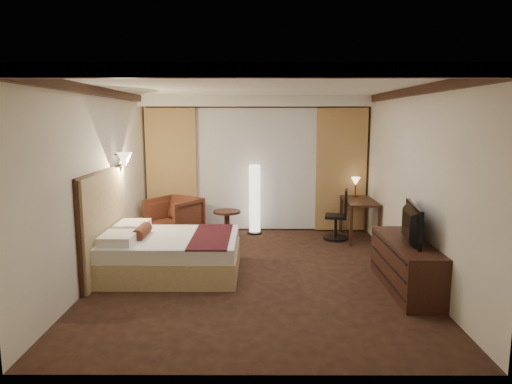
{
  "coord_description": "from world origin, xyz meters",
  "views": [
    {
      "loc": [
        0.02,
        -6.5,
        2.25
      ],
      "look_at": [
        0.0,
        0.4,
        1.15
      ],
      "focal_mm": 32.0,
      "sensor_mm": 36.0,
      "label": 1
    }
  ],
  "objects_px": {
    "bed": "(173,255)",
    "floor_lamp": "(255,199)",
    "dresser": "(406,265)",
    "desk": "(359,219)",
    "armchair": "(174,216)",
    "side_table": "(227,225)",
    "office_chair": "(336,214)",
    "television": "(406,220)"
  },
  "relations": [
    {
      "from": "bed",
      "to": "floor_lamp",
      "type": "relative_size",
      "value": 1.39
    },
    {
      "from": "dresser",
      "to": "desk",
      "type": "bearing_deg",
      "value": 91.1
    },
    {
      "from": "floor_lamp",
      "to": "desk",
      "type": "bearing_deg",
      "value": -11.74
    },
    {
      "from": "armchair",
      "to": "floor_lamp",
      "type": "distance_m",
      "value": 1.6
    },
    {
      "from": "floor_lamp",
      "to": "desk",
      "type": "relative_size",
      "value": 1.25
    },
    {
      "from": "armchair",
      "to": "dresser",
      "type": "relative_size",
      "value": 0.51
    },
    {
      "from": "side_table",
      "to": "office_chair",
      "type": "height_order",
      "value": "office_chair"
    },
    {
      "from": "bed",
      "to": "side_table",
      "type": "xyz_separation_m",
      "value": [
        0.68,
        1.87,
        0.0
      ]
    },
    {
      "from": "floor_lamp",
      "to": "dresser",
      "type": "xyz_separation_m",
      "value": [
        2.03,
        -3.02,
        -0.36
      ]
    },
    {
      "from": "side_table",
      "to": "desk",
      "type": "xyz_separation_m",
      "value": [
        2.5,
        0.11,
        0.09
      ]
    },
    {
      "from": "desk",
      "to": "office_chair",
      "type": "bearing_deg",
      "value": -173.62
    },
    {
      "from": "bed",
      "to": "side_table",
      "type": "bearing_deg",
      "value": 70.05
    },
    {
      "from": "armchair",
      "to": "television",
      "type": "bearing_deg",
      "value": -2.77
    },
    {
      "from": "side_table",
      "to": "desk",
      "type": "height_order",
      "value": "desk"
    },
    {
      "from": "armchair",
      "to": "side_table",
      "type": "height_order",
      "value": "armchair"
    },
    {
      "from": "office_chair",
      "to": "dresser",
      "type": "xyz_separation_m",
      "value": [
        0.5,
        -2.55,
        -0.15
      ]
    },
    {
      "from": "bed",
      "to": "office_chair",
      "type": "relative_size",
      "value": 2.0
    },
    {
      "from": "office_chair",
      "to": "floor_lamp",
      "type": "bearing_deg",
      "value": 175.13
    },
    {
      "from": "bed",
      "to": "dresser",
      "type": "height_order",
      "value": "dresser"
    },
    {
      "from": "side_table",
      "to": "television",
      "type": "height_order",
      "value": "television"
    },
    {
      "from": "office_chair",
      "to": "dresser",
      "type": "bearing_deg",
      "value": -67.11
    },
    {
      "from": "bed",
      "to": "dresser",
      "type": "distance_m",
      "value": 3.29
    },
    {
      "from": "armchair",
      "to": "office_chair",
      "type": "distance_m",
      "value": 3.07
    },
    {
      "from": "side_table",
      "to": "dresser",
      "type": "relative_size",
      "value": 0.33
    },
    {
      "from": "floor_lamp",
      "to": "office_chair",
      "type": "distance_m",
      "value": 1.62
    },
    {
      "from": "side_table",
      "to": "floor_lamp",
      "type": "distance_m",
      "value": 0.84
    },
    {
      "from": "bed",
      "to": "floor_lamp",
      "type": "xyz_separation_m",
      "value": [
        1.2,
        2.4,
        0.41
      ]
    },
    {
      "from": "floor_lamp",
      "to": "office_chair",
      "type": "bearing_deg",
      "value": -16.75
    },
    {
      "from": "side_table",
      "to": "television",
      "type": "relative_size",
      "value": 0.58
    },
    {
      "from": "desk",
      "to": "office_chair",
      "type": "relative_size",
      "value": 1.15
    },
    {
      "from": "bed",
      "to": "side_table",
      "type": "height_order",
      "value": "same"
    },
    {
      "from": "dresser",
      "to": "office_chair",
      "type": "bearing_deg",
      "value": 101.02
    },
    {
      "from": "side_table",
      "to": "floor_lamp",
      "type": "xyz_separation_m",
      "value": [
        0.52,
        0.52,
        0.41
      ]
    },
    {
      "from": "armchair",
      "to": "bed",
      "type": "bearing_deg",
      "value": -46.42
    },
    {
      "from": "floor_lamp",
      "to": "television",
      "type": "relative_size",
      "value": 1.43
    },
    {
      "from": "bed",
      "to": "television",
      "type": "height_order",
      "value": "television"
    },
    {
      "from": "bed",
      "to": "television",
      "type": "distance_m",
      "value": 3.32
    },
    {
      "from": "bed",
      "to": "television",
      "type": "relative_size",
      "value": 1.99
    },
    {
      "from": "desk",
      "to": "office_chair",
      "type": "distance_m",
      "value": 0.46
    },
    {
      "from": "desk",
      "to": "television",
      "type": "distance_m",
      "value": 2.67
    },
    {
      "from": "dresser",
      "to": "television",
      "type": "relative_size",
      "value": 1.76
    },
    {
      "from": "bed",
      "to": "desk",
      "type": "xyz_separation_m",
      "value": [
        3.18,
        1.98,
        0.09
      ]
    }
  ]
}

